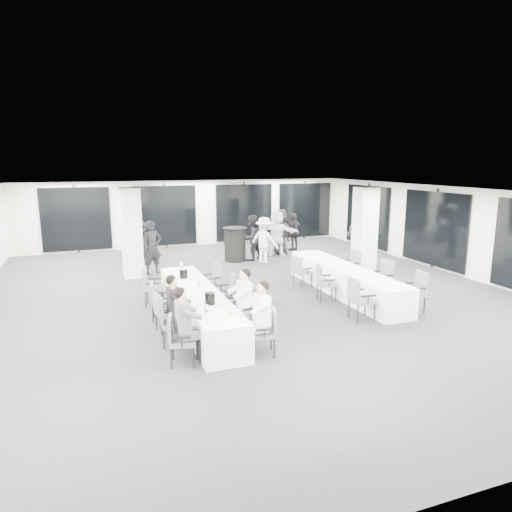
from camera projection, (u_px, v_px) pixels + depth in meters
The scene contains 43 objects.
room at pixel (266, 237), 13.49m from camera, with size 14.04×16.04×2.84m.
column_left at pixel (132, 233), 14.17m from camera, with size 0.60×0.60×2.80m, color silver.
column_right at pixel (365, 231), 14.50m from camera, with size 0.60×0.60×2.80m, color silver.
banquet_table_main at pixel (198, 307), 10.26m from camera, with size 0.90×5.00×0.75m, color white.
banquet_table_side at pixel (344, 280), 12.54m from camera, with size 0.90×5.00×0.75m, color white.
cocktail_table at pixel (235, 244), 16.65m from camera, with size 0.89×0.89×1.23m.
chair_main_left_near at pixel (178, 337), 8.11m from camera, with size 0.55×0.58×0.91m.
chair_main_left_second at pixel (169, 320), 8.95m from camera, with size 0.53×0.58×0.94m.
chair_main_left_mid at pixel (163, 310), 9.69m from camera, with size 0.49×0.53×0.86m.
chair_main_left_fourth at pixel (158, 299), 10.44m from camera, with size 0.52×0.55×0.87m.
chair_main_left_far at pixel (151, 284), 11.49m from camera, with size 0.58×0.61×0.96m.
chair_main_right_near at pixel (267, 329), 8.54m from camera, with size 0.54×0.56×0.89m.
chair_main_right_second at pixel (249, 308), 9.50m from camera, with size 0.58×0.62×1.03m.
chair_main_right_mid at pixel (237, 298), 10.28m from camera, with size 0.58×0.62×1.00m.
chair_main_right_fourth at pixel (227, 291), 10.96m from camera, with size 0.49×0.55×0.95m.
chair_main_right_far at pixel (214, 279), 12.13m from camera, with size 0.56×0.59×0.92m.
chair_side_left_near at pixel (359, 297), 10.37m from camera, with size 0.54×0.59×1.00m.
chair_side_left_mid at pixel (324, 281), 11.91m from camera, with size 0.57×0.60×0.93m.
chair_side_left_far at pixel (300, 270), 13.22m from camera, with size 0.52×0.55×0.88m.
chair_side_right_near at pixel (416, 289), 11.03m from camera, with size 0.55×0.60×0.99m.
chair_side_right_mid at pixel (383, 276), 12.24m from camera, with size 0.57×0.61×1.00m.
chair_side_right_far at pixel (351, 264), 13.71m from camera, with size 0.53×0.58×0.97m.
seated_guest_a at pixel (186, 321), 8.09m from camera, with size 0.50×0.38×1.44m.
seated_guest_b at pixel (177, 305), 8.94m from camera, with size 0.50×0.38×1.44m.
seated_guest_c at pixel (259, 314), 8.44m from camera, with size 0.50×0.38×1.44m.
seated_guest_d at pixel (241, 299), 9.39m from camera, with size 0.50×0.38×1.44m.
standing_guest_a at pixel (152, 244), 14.64m from camera, with size 0.72×0.58×1.97m, color black.
standing_guest_b at pixel (252, 235), 16.69m from camera, with size 0.92×0.56×1.90m, color black.
standing_guest_c at pixel (264, 237), 16.34m from camera, with size 1.20×0.61×1.86m, color white.
standing_guest_d at pixel (294, 230), 18.53m from camera, with size 1.02×0.57×1.74m, color black.
standing_guest_e at pixel (281, 229), 17.80m from camera, with size 0.96×0.59×2.00m, color black.
standing_guest_f at pixel (277, 230), 17.49m from camera, with size 1.84×0.71×2.00m, color white.
standing_guest_g at pixel (139, 232), 16.53m from camera, with size 0.77×0.62×2.12m, color black.
standing_guest_h at pixel (358, 234), 16.13m from camera, with size 1.03×0.63×2.13m, color black.
ice_bucket_near at pixel (210, 299), 9.21m from camera, with size 0.21×0.21×0.24m, color black.
ice_bucket_far at pixel (184, 274), 11.28m from camera, with size 0.20×0.20×0.23m, color black.
water_bottle_a at pixel (207, 310), 8.57m from camera, with size 0.06×0.06×0.20m, color silver.
water_bottle_b at pixel (198, 283), 10.43m from camera, with size 0.06×0.06×0.20m, color silver.
water_bottle_c at pixel (182, 266), 12.06m from camera, with size 0.07×0.07×0.23m, color silver.
plate_a at pixel (206, 308), 8.95m from camera, with size 0.19×0.19×0.03m.
plate_b at pixel (230, 314), 8.62m from camera, with size 0.19×0.19×0.03m.
plate_c at pixel (206, 293), 9.99m from camera, with size 0.20×0.20×0.03m.
wine_glass at pixel (241, 315), 8.13m from camera, with size 0.08×0.08×0.20m.
Camera 1 is at (-3.97, -11.29, 3.59)m, focal length 32.00 mm.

